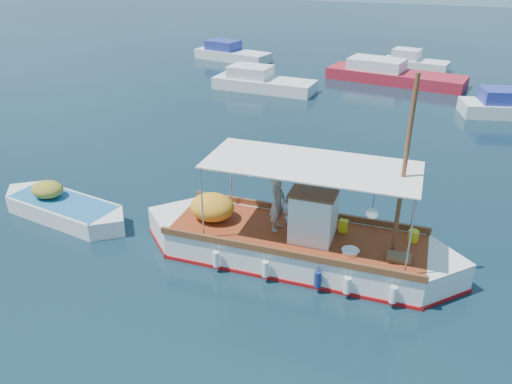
% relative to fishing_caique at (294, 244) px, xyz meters
% --- Properties ---
extents(ground, '(160.00, 160.00, 0.00)m').
position_rel_fishing_caique_xyz_m(ground, '(-0.50, 0.73, -0.57)').
color(ground, black).
rests_on(ground, ground).
extents(fishing_caique, '(10.70, 3.13, 6.53)m').
position_rel_fishing_caique_xyz_m(fishing_caique, '(0.00, 0.00, 0.00)').
color(fishing_caique, white).
rests_on(fishing_caique, ground).
extents(dinghy, '(5.92, 2.37, 1.46)m').
position_rel_fishing_caique_xyz_m(dinghy, '(-8.92, -0.26, -0.27)').
color(dinghy, white).
rests_on(dinghy, ground).
extents(bg_boat_nw, '(7.26, 2.84, 1.80)m').
position_rel_fishing_caique_xyz_m(bg_boat_nw, '(-8.02, 19.46, -0.08)').
color(bg_boat_nw, silver).
rests_on(bg_boat_nw, ground).
extents(bg_boat_n, '(10.25, 4.50, 1.80)m').
position_rel_fishing_caique_xyz_m(bg_boat_n, '(0.26, 24.88, -0.08)').
color(bg_boat_n, '#A51B2A').
rests_on(bg_boat_n, ground).
extents(bg_boat_far_w, '(7.17, 3.73, 1.80)m').
position_rel_fishing_caique_xyz_m(bg_boat_far_w, '(-13.96, 28.10, -0.08)').
color(bg_boat_far_w, silver).
rests_on(bg_boat_far_w, ground).
extents(bg_boat_far_n, '(5.42, 2.82, 1.80)m').
position_rel_fishing_caique_xyz_m(bg_boat_far_n, '(1.48, 29.60, -0.08)').
color(bg_boat_far_n, silver).
rests_on(bg_boat_far_n, ground).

